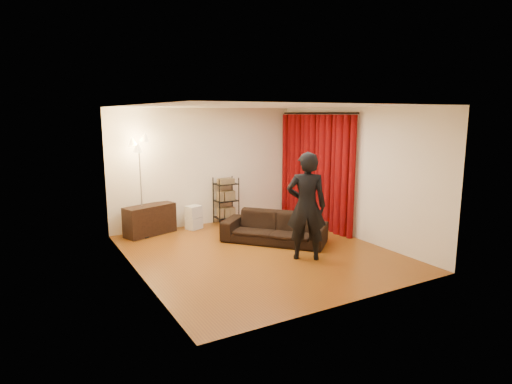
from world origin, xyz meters
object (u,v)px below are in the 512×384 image
floor_lamp (141,188)px  storage_boxes (194,217)px  wire_shelf (226,201)px  sofa (274,228)px  person (306,206)px  media_cabinet (150,220)px

floor_lamp → storage_boxes: bearing=3.4°
storage_boxes → wire_shelf: bearing=7.0°
sofa → wire_shelf: bearing=144.1°
sofa → person: size_ratio=1.07×
sofa → storage_boxes: bearing=169.1°
sofa → floor_lamp: bearing=-168.7°
media_cabinet → storage_boxes: media_cabinet is taller
storage_boxes → floor_lamp: (-1.18, -0.07, 0.79)m
person → floor_lamp: bearing=-18.9°
media_cabinet → storage_boxes: (0.99, -0.05, -0.05)m
person → wire_shelf: 3.01m
person → media_cabinet: bearing=-22.6°
sofa → media_cabinet: 2.71m
person → storage_boxes: 3.12m
media_cabinet → wire_shelf: (1.84, 0.05, 0.23)m
person → floor_lamp: 3.55m
storage_boxes → person: bearing=-70.7°
sofa → floor_lamp: 2.88m
floor_lamp → wire_shelf: bearing=4.9°
sofa → floor_lamp: size_ratio=0.98×
person → storage_boxes: (-1.00, 2.87, -0.69)m
person → wire_shelf: bearing=-54.0°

